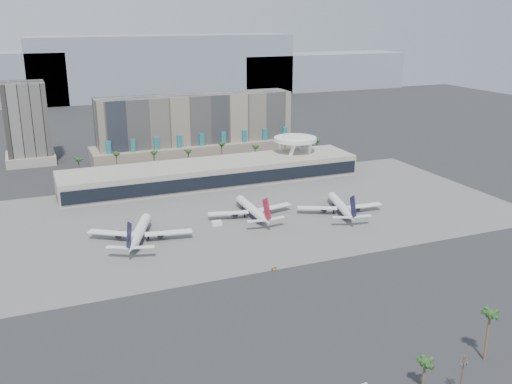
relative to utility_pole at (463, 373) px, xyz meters
name	(u,v)px	position (x,y,z in m)	size (l,w,h in m)	color
ground	(298,254)	(2.00, 96.09, -7.14)	(900.00, 900.00, 0.00)	#232326
apron_pad	(248,212)	(2.00, 151.09, -7.11)	(260.00, 130.00, 0.06)	#5B5B59
mountain_ridge	(137,72)	(29.88, 566.09, 22.75)	(680.00, 60.00, 70.00)	gray
hotel	(197,132)	(12.00, 270.50, 9.67)	(140.00, 30.00, 42.00)	gray
office_tower	(27,128)	(-93.00, 296.09, 15.80)	(30.00, 30.00, 52.00)	black
terminal	(213,172)	(2.00, 205.93, -0.63)	(170.00, 32.50, 14.50)	#B1A99C
saucer_structure	(295,142)	(57.00, 212.09, 11.31)	(26.00, 26.00, 21.89)	white
palm_row	(206,151)	(9.00, 241.09, 3.36)	(157.80, 2.80, 13.10)	brown
utility_pole	(463,373)	(0.00, 0.00, 0.00)	(3.20, 0.85, 12.00)	#4C3826
airliner_left	(139,232)	(-54.21, 134.81, -3.10)	(42.68, 44.03, 16.02)	white
airliner_centre	(252,209)	(1.42, 144.62, -3.31)	(42.71, 43.93, 15.17)	white
airliner_right	(341,206)	(43.15, 132.64, -3.34)	(41.33, 42.91, 15.07)	white
service_vehicle_a	(217,223)	(-17.83, 139.84, -6.05)	(4.48, 2.19, 2.19)	white
service_vehicle_b	(262,218)	(4.04, 138.11, -6.13)	(3.93, 2.24, 2.02)	white
taxiway_sign	(274,269)	(-13.09, 86.01, -6.66)	(2.15, 0.80, 0.97)	black
near_palm_a	(425,367)	(-6.82, 6.03, -0.46)	(6.00, 6.00, 9.47)	brown
near_palm_b	(490,319)	(17.66, 10.32, 5.79)	(6.00, 6.00, 15.87)	brown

